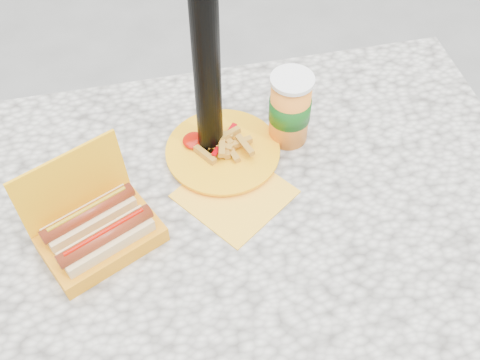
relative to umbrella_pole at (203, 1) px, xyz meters
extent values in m
cube|color=beige|center=(0.00, -0.16, -0.38)|extent=(1.20, 0.80, 0.05)
cylinder|color=black|center=(-0.50, 0.14, -0.75)|extent=(0.07, 0.07, 0.70)
cylinder|color=black|center=(0.50, 0.14, -0.75)|extent=(0.07, 0.07, 0.70)
cylinder|color=black|center=(0.00, 0.00, 0.00)|extent=(0.05, 0.05, 2.20)
cube|color=#F8A70D|center=(-0.23, -0.18, -0.33)|extent=(0.24, 0.20, 0.04)
cube|color=#F8A70D|center=(-0.26, -0.12, -0.25)|extent=(0.19, 0.11, 0.13)
cube|color=#D2BB7D|center=(-0.22, -0.21, -0.31)|extent=(0.17, 0.11, 0.04)
cylinder|color=#9B431E|center=(-0.22, -0.21, -0.29)|extent=(0.17, 0.10, 0.03)
cylinder|color=#AA0B00|center=(-0.22, -0.21, -0.27)|extent=(0.14, 0.07, 0.01)
cube|color=#D2BB7D|center=(-0.25, -0.16, -0.31)|extent=(0.17, 0.11, 0.04)
cylinder|color=#9B431E|center=(-0.25, -0.16, -0.29)|extent=(0.17, 0.10, 0.03)
cylinder|color=#A87F0D|center=(-0.25, -0.16, -0.27)|extent=(0.14, 0.07, 0.01)
cube|color=yellow|center=(0.02, -0.12, -0.35)|extent=(0.25, 0.25, 0.00)
cylinder|color=#F8A70D|center=(0.02, -0.02, -0.34)|extent=(0.22, 0.22, 0.01)
cylinder|color=#F8A70D|center=(0.02, -0.02, -0.34)|extent=(0.23, 0.23, 0.01)
cube|color=#BD7C22|center=(0.05, -0.02, -0.32)|extent=(0.06, 0.02, 0.01)
cube|color=#BD7C22|center=(0.03, -0.02, -0.33)|extent=(0.02, 0.06, 0.01)
cube|color=#BD7C22|center=(0.00, 0.03, -0.32)|extent=(0.05, 0.04, 0.01)
cube|color=#BD7C22|center=(0.02, -0.01, -0.31)|extent=(0.06, 0.03, 0.01)
cube|color=#BD7C22|center=(0.03, 0.00, -0.32)|extent=(0.03, 0.06, 0.01)
cube|color=#BD7C22|center=(-0.02, -0.03, -0.33)|extent=(0.04, 0.05, 0.01)
cube|color=#BD7C22|center=(0.06, -0.04, -0.31)|extent=(0.03, 0.06, 0.01)
cube|color=#BD7C22|center=(0.01, -0.02, -0.32)|extent=(0.05, 0.04, 0.01)
cube|color=#BD7C22|center=(0.02, 0.00, -0.31)|extent=(0.06, 0.03, 0.01)
cube|color=#BD7C22|center=(0.03, -0.01, -0.31)|extent=(0.06, 0.03, 0.01)
cube|color=#BD7C22|center=(0.04, -0.03, -0.33)|extent=(0.03, 0.06, 0.01)
cube|color=#BD7C22|center=(0.02, -0.03, -0.31)|extent=(0.03, 0.06, 0.01)
cube|color=#BD7C22|center=(0.02, -0.02, -0.33)|extent=(0.06, 0.02, 0.01)
ellipsoid|color=#AA0B00|center=(-0.03, 0.01, -0.33)|extent=(0.05, 0.05, 0.01)
cube|color=#AB0208|center=(0.03, -0.01, -0.32)|extent=(0.07, 0.08, 0.00)
cylinder|color=orange|center=(0.16, 0.00, -0.27)|extent=(0.08, 0.08, 0.15)
cylinder|color=#124F14|center=(0.16, 0.00, -0.27)|extent=(0.08, 0.08, 0.05)
cylinder|color=white|center=(0.16, 0.00, -0.20)|extent=(0.08, 0.08, 0.01)
camera|label=1|loc=(-0.12, -0.81, 0.56)|focal=45.00mm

